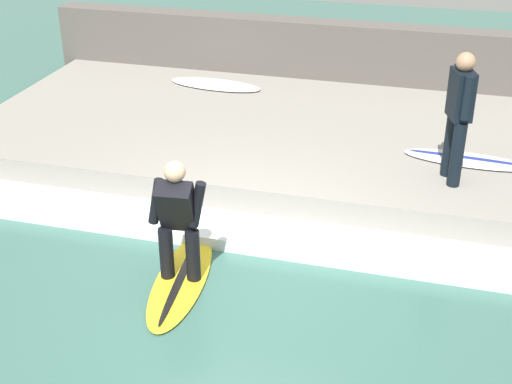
# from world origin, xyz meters

# --- Properties ---
(ground_plane) EXTENTS (28.00, 28.00, 0.00)m
(ground_plane) POSITION_xyz_m (0.00, 0.00, 0.00)
(ground_plane) COLOR #386056
(concrete_ledge) EXTENTS (4.40, 9.87, 0.49)m
(concrete_ledge) POSITION_xyz_m (3.39, 0.00, 0.25)
(concrete_ledge) COLOR gray
(concrete_ledge) RESTS_ON ground_plane
(back_wall) EXTENTS (0.50, 10.37, 1.48)m
(back_wall) POSITION_xyz_m (5.84, 0.00, 0.74)
(back_wall) COLOR #544F49
(back_wall) RESTS_ON ground_plane
(wave_foam_crest) EXTENTS (0.72, 9.38, 0.16)m
(wave_foam_crest) POSITION_xyz_m (0.83, 0.00, 0.08)
(wave_foam_crest) COLOR silver
(wave_foam_crest) RESTS_ON ground_plane
(surfboard_riding) EXTENTS (2.00, 0.76, 0.07)m
(surfboard_riding) POSITION_xyz_m (-0.24, 0.59, 0.03)
(surfboard_riding) COLOR yellow
(surfboard_riding) RESTS_ON ground_plane
(surfer_riding) EXTENTS (0.50, 0.66, 1.42)m
(surfer_riding) POSITION_xyz_m (-0.24, 0.59, 0.85)
(surfer_riding) COLOR black
(surfer_riding) RESTS_ON surfboard_riding
(surfer_waiting_near) EXTENTS (0.54, 0.34, 1.67)m
(surfer_waiting_near) POSITION_xyz_m (2.14, -2.20, 1.44)
(surfer_waiting_near) COLOR black
(surfer_waiting_near) RESTS_ON concrete_ledge
(surfboard_waiting_near) EXTENTS (0.62, 1.73, 0.07)m
(surfboard_waiting_near) POSITION_xyz_m (2.77, -2.42, 0.52)
(surfboard_waiting_near) COLOR silver
(surfboard_waiting_near) RESTS_ON concrete_ledge
(surfboard_spare) EXTENTS (0.73, 1.71, 0.06)m
(surfboard_spare) POSITION_xyz_m (4.82, 1.84, 0.52)
(surfboard_spare) COLOR white
(surfboard_spare) RESTS_ON concrete_ledge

